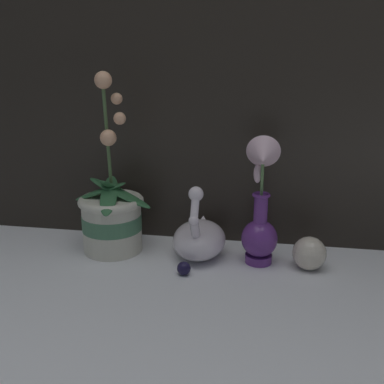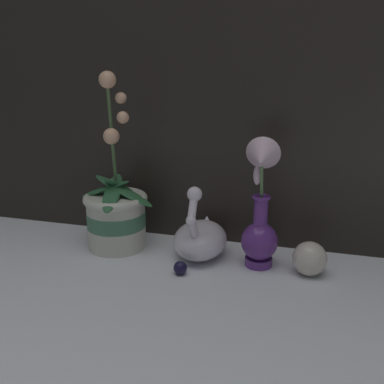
{
  "view_description": "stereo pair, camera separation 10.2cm",
  "coord_description": "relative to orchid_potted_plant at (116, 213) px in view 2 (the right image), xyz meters",
  "views": [
    {
      "loc": [
        0.14,
        -0.83,
        0.46
      ],
      "look_at": [
        -0.02,
        0.13,
        0.17
      ],
      "focal_mm": 42.0,
      "sensor_mm": 36.0,
      "label": 1
    },
    {
      "loc": [
        0.24,
        -0.81,
        0.46
      ],
      "look_at": [
        -0.02,
        0.13,
        0.17
      ],
      "focal_mm": 42.0,
      "sensor_mm": 36.0,
      "label": 2
    }
  ],
  "objects": [
    {
      "name": "ground_plane",
      "position": [
        0.22,
        -0.16,
        -0.09
      ],
      "size": [
        2.8,
        2.8,
        0.0
      ],
      "primitive_type": "plane",
      "color": "white"
    },
    {
      "name": "swan_figurine",
      "position": [
        0.22,
        0.0,
        -0.04
      ],
      "size": [
        0.13,
        0.19,
        0.19
      ],
      "color": "white",
      "rests_on": "ground_plane"
    },
    {
      "name": "glass_sphere",
      "position": [
        0.47,
        -0.03,
        -0.05
      ],
      "size": [
        0.08,
        0.08,
        0.08
      ],
      "color": "beige",
      "rests_on": "ground_plane"
    },
    {
      "name": "blue_vase",
      "position": [
        0.36,
        -0.02,
        0.03
      ],
      "size": [
        0.08,
        0.11,
        0.3
      ],
      "color": "#602D7F",
      "rests_on": "ground_plane"
    },
    {
      "name": "glass_bauble",
      "position": [
        0.2,
        -0.1,
        -0.08
      ],
      "size": [
        0.03,
        0.03,
        0.03
      ],
      "color": "#191433",
      "rests_on": "ground_plane"
    },
    {
      "name": "orchid_potted_plant",
      "position": [
        0.0,
        0.0,
        0.0
      ],
      "size": [
        0.2,
        0.19,
        0.43
      ],
      "color": "beige",
      "rests_on": "ground_plane"
    }
  ]
}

